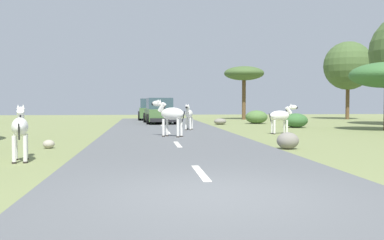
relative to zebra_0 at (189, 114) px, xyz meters
name	(u,v)px	position (x,y,z in m)	size (l,w,h in m)	color
ground_plane	(215,197)	(-1.22, -15.73, -0.86)	(90.00, 90.00, 0.00)	olive
road	(217,195)	(-1.19, -15.73, -0.84)	(6.00, 64.00, 0.05)	#56595B
lane_markings	(230,209)	(-1.19, -16.73, -0.81)	(0.16, 56.00, 0.01)	silver
zebra_0	(189,114)	(0.00, 0.00, 0.00)	(0.60, 1.42, 1.36)	silver
zebra_1	(170,114)	(-1.22, -4.37, 0.13)	(1.46, 1.18, 1.58)	silver
zebra_2	(281,116)	(4.09, -2.71, -0.01)	(1.50, 0.55, 1.42)	silver
zebra_3	(20,127)	(-5.44, -11.12, 0.00)	(0.61, 1.51, 1.44)	silver
car_0	(160,112)	(-1.25, 7.32, -0.01)	(2.26, 4.46, 1.74)	#476B38
car_1	(150,110)	(-1.79, 13.45, -0.01)	(2.08, 4.37, 1.74)	#476B38
tree_2	(348,66)	(15.37, 13.58, 3.80)	(4.20, 4.20, 6.78)	brown
tree_7	(244,74)	(6.28, 14.23, 3.07)	(3.45, 3.45, 4.59)	brown
bush_1	(256,117)	(5.48, 6.98, -0.40)	(1.54, 1.39, 0.92)	#4C7038
bush_2	(296,120)	(6.56, 2.13, -0.44)	(1.40, 1.26, 0.84)	#386633
rock_0	(220,121)	(2.73, 5.97, -0.65)	(0.83, 0.65, 0.42)	gray
rock_1	(49,144)	(-5.40, -8.06, -0.72)	(0.37, 0.37, 0.28)	#A89E8C
rock_4	(288,141)	(2.23, -9.12, -0.59)	(0.71, 0.62, 0.54)	gray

